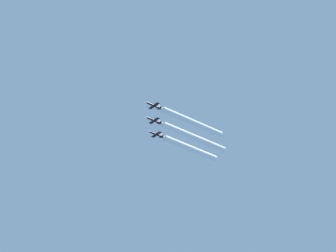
{
  "coord_description": "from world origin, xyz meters",
  "views": [
    {
      "loc": [
        -317.13,
        247.86,
        2.67
      ],
      "look_at": [
        0.15,
        -10.03,
        249.55
      ],
      "focal_mm": 91.39,
      "sensor_mm": 36.0,
      "label": 1
    }
  ],
  "objects": [
    {
      "name": "smoke_trail_lead",
      "position": [
        -9.52,
        -18.91,
        251.13
      ],
      "size": [
        3.47,
        44.15,
        3.47
      ],
      "color": "white"
    },
    {
      "name": "jet_lead",
      "position": [
        -9.52,
        8.36,
        251.16
      ],
      "size": [
        7.78,
        11.32,
        2.72
      ],
      "color": "black"
    },
    {
      "name": "jet_second_echelon",
      "position": [
        0.38,
        0.37,
        249.49
      ],
      "size": [
        7.78,
        11.32,
        2.72
      ],
      "color": "black"
    },
    {
      "name": "smoke_trail_third_echelon",
      "position": [
        9.59,
        -33.74,
        248.06
      ],
      "size": [
        3.47,
        40.16,
        3.47
      ],
      "color": "white"
    },
    {
      "name": "jet_third_echelon",
      "position": [
        9.59,
        -8.46,
        248.08
      ],
      "size": [
        7.78,
        11.32,
        2.72
      ],
      "color": "black"
    },
    {
      "name": "smoke_trail_second_echelon",
      "position": [
        0.38,
        -28.54,
        249.46
      ],
      "size": [
        3.47,
        47.45,
        3.47
      ],
      "color": "white"
    }
  ]
}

